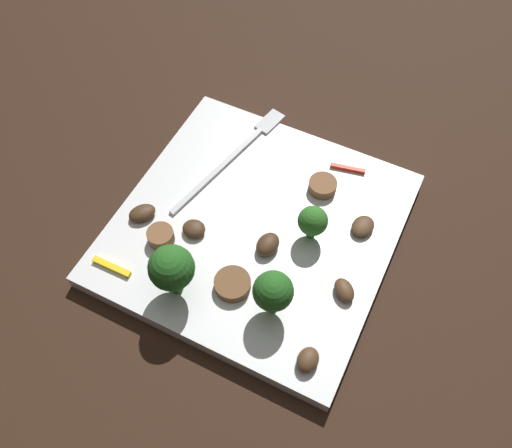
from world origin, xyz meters
TOP-DOWN VIEW (x-y plane):
  - ground_plane at (0.00, 0.00)m, footprint 1.40×1.40m
  - plate at (0.00, 0.00)m, footprint 0.27×0.27m
  - fork at (0.07, 0.06)m, footprint 0.18×0.05m
  - broccoli_floret_0 at (-0.10, 0.03)m, footprint 0.04×0.04m
  - broccoli_floret_1 at (0.01, -0.05)m, footprint 0.03×0.03m
  - broccoli_floret_2 at (-0.08, -0.05)m, footprint 0.04×0.04m
  - sausage_slice_0 at (-0.06, 0.08)m, footprint 0.04×0.04m
  - sausage_slice_1 at (0.07, -0.04)m, footprint 0.04×0.04m
  - sausage_slice_2 at (-0.07, -0.01)m, footprint 0.04×0.04m
  - mushroom_0 at (-0.03, -0.11)m, footprint 0.03×0.03m
  - mushroom_1 at (-0.04, 0.11)m, footprint 0.03×0.03m
  - mushroom_2 at (-0.11, -0.10)m, footprint 0.02×0.02m
  - mushroom_3 at (-0.02, -0.02)m, footprint 0.03×0.02m
  - mushroom_4 at (-0.04, 0.05)m, footprint 0.02×0.02m
  - mushroom_5 at (0.04, -0.10)m, footprint 0.03×0.03m
  - pepper_strip_0 at (0.11, -0.06)m, footprint 0.01×0.04m
  - pepper_strip_1 at (-0.11, 0.10)m, footprint 0.01×0.04m

SIDE VIEW (x-z plane):
  - ground_plane at x=0.00m, z-range 0.00..0.00m
  - plate at x=0.00m, z-range 0.00..0.02m
  - fork at x=0.07m, z-range 0.02..0.02m
  - pepper_strip_0 at x=0.11m, z-range 0.02..0.02m
  - pepper_strip_1 at x=-0.11m, z-range 0.02..0.02m
  - mushroom_5 at x=0.04m, z-range 0.02..0.03m
  - sausage_slice_2 at x=-0.07m, z-range 0.02..0.03m
  - mushroom_4 at x=-0.04m, z-range 0.02..0.03m
  - mushroom_1 at x=-0.04m, z-range 0.02..0.03m
  - sausage_slice_1 at x=0.07m, z-range 0.02..0.03m
  - mushroom_0 at x=-0.03m, z-range 0.02..0.03m
  - mushroom_2 at x=-0.11m, z-range 0.02..0.03m
  - mushroom_3 at x=-0.02m, z-range 0.02..0.03m
  - sausage_slice_0 at x=-0.06m, z-range 0.02..0.03m
  - broccoli_floret_1 at x=0.01m, z-range 0.02..0.06m
  - broccoli_floret_2 at x=-0.08m, z-range 0.03..0.08m
  - broccoli_floret_0 at x=-0.10m, z-range 0.03..0.09m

